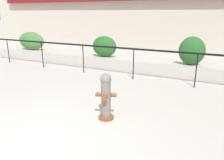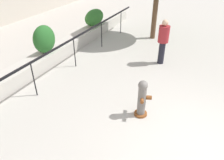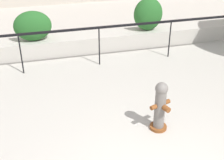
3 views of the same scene
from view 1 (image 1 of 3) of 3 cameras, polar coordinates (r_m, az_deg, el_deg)
The scene contains 7 objects.
ground_plane at distance 4.27m, azimuth -19.24°, elevation -17.43°, with size 120.00×120.00×0.00m, color #B2ADA3.
planter_wall_low at distance 9.04m, azimuth 7.96°, elevation 3.60°, with size 18.00×0.70×0.50m, color #B7B2A8.
fence_railing_segment at distance 7.87m, azimuth 5.70°, elevation 7.34°, with size 15.00×0.05×1.15m.
hedge_bush_0 at distance 12.11m, azimuth -20.33°, elevation 9.56°, with size 1.57×0.57×0.92m, color #427538.
hedge_bush_1 at distance 9.57m, azimuth -2.00°, elevation 8.75°, with size 1.11×0.63×0.89m, color #235B23.
hedge_bush_2 at distance 8.53m, azimuth 20.14°, elevation 7.17°, with size 0.94×0.67×1.04m, color #235B23.
fire_hydrant at distance 4.93m, azimuth -1.60°, elevation -4.27°, with size 0.48×0.48×1.08m.
Camera 1 is at (2.63, -2.39, 2.36)m, focal length 35.00 mm.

